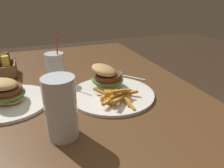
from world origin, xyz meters
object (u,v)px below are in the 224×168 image
Objects in this scene: beer_glass at (61,109)px; meal_plate_far at (8,96)px; condiment_caddy at (7,68)px; spoon at (119,73)px; juice_glass at (56,70)px; meal_plate_near at (109,86)px.

meal_plate_far is (0.23, 0.14, -0.05)m from beer_glass.
meal_plate_far and condiment_caddy have the same top height.
condiment_caddy is at bearing 3.08° from meal_plate_far.
beer_glass is 1.17× the size of spoon.
meal_plate_far is 2.21× the size of condiment_caddy.
spoon is (0.00, -0.26, -0.05)m from juice_glass.
beer_glass is at bearing -148.81° from meal_plate_far.
meal_plate_far is at bearing 122.56° from juice_glass.
juice_glass is 1.77× the size of condiment_caddy.
juice_glass reaches higher than spoon.
condiment_caddy is at bearing 48.20° from meal_plate_near.
meal_plate_near is at bearing -132.10° from juice_glass.
beer_glass is at bearing 174.76° from juice_glass.
beer_glass is (-0.19, 0.20, 0.05)m from meal_plate_near.
juice_glass reaches higher than condiment_caddy.
condiment_caddy is (0.16, 0.45, 0.03)m from spoon.
meal_plate_near is 2.14× the size of spoon.
juice_glass is at bearing -131.53° from condiment_caddy.
meal_plate_near is at bearing -131.80° from condiment_caddy.
beer_glass is at bearing -162.97° from condiment_caddy.
beer_glass reaches higher than condiment_caddy.
spoon is (0.34, -0.30, -0.07)m from beer_glass.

